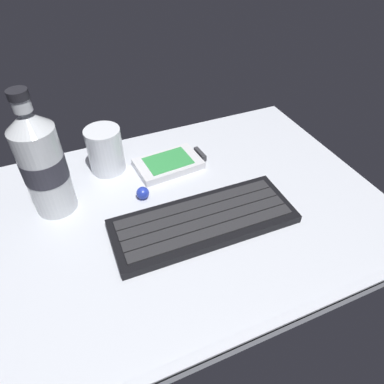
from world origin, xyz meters
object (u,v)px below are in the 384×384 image
handheld_device (171,163)px  juice_cup (106,152)px  trackball_mouse (143,193)px  keyboard (202,221)px  water_bottle (43,163)px

handheld_device → juice_cup: juice_cup is taller
handheld_device → trackball_mouse: (-7.66, -6.51, 0.37)cm
keyboard → handheld_device: bearing=86.4°
keyboard → trackball_mouse: (-6.64, 9.72, 0.29)cm
handheld_device → trackball_mouse: trackball_mouse is taller
handheld_device → water_bottle: water_bottle is taller
water_bottle → trackball_mouse: size_ratio=9.45×
water_bottle → trackball_mouse: bearing=-14.9°
water_bottle → keyboard: bearing=-33.2°
juice_cup → keyboard: bearing=-63.1°
juice_cup → trackball_mouse: size_ratio=3.86×
juice_cup → water_bottle: water_bottle is taller
keyboard → handheld_device: 16.26cm
juice_cup → handheld_device: bearing=-19.1°
juice_cup → trackball_mouse: juice_cup is taller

